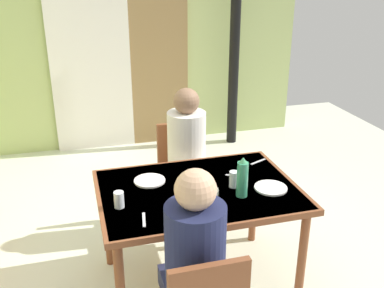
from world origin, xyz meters
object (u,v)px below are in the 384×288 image
Objects in this scene: water_bottle_green_near at (242,178)px; serving_bowl_center at (205,194)px; person_far_diner at (187,143)px; chair_far_diner at (183,169)px; dining_table at (198,199)px; person_near_diner at (194,249)px.

water_bottle_green_near is 0.25m from serving_bowl_center.
person_far_diner is 0.80m from serving_bowl_center.
dining_table is at bearing 82.54° from chair_far_diner.
person_far_diner is (-0.00, -0.14, 0.28)m from chair_far_diner.
serving_bowl_center is at bearing -87.36° from dining_table.
chair_far_diner reaches higher than serving_bowl_center.
water_bottle_green_near is (0.23, -0.16, 0.20)m from dining_table.
person_near_diner is 1.38m from person_far_diner.
water_bottle_green_near is (0.13, -0.97, 0.37)m from chair_far_diner.
chair_far_diner is 1.05m from water_bottle_green_near.
person_far_diner reaches higher than water_bottle_green_near.
person_near_diner is at bearing -112.10° from serving_bowl_center.
person_near_diner reaches higher than serving_bowl_center.
serving_bowl_center is (-0.10, -0.79, -0.01)m from person_far_diner.
chair_far_diner is 1.13× the size of person_far_diner.
chair_far_diner is at bearing 83.86° from serving_bowl_center.
person_near_diner is at bearing 77.68° from chair_far_diner.
chair_far_diner is 0.97m from serving_bowl_center.
serving_bowl_center is (0.01, -0.12, 0.10)m from dining_table.
chair_far_diner is (0.11, 0.81, -0.17)m from dining_table.
chair_far_diner is 3.34× the size of water_bottle_green_near.
dining_table is at bearing 81.05° from person_far_diner.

